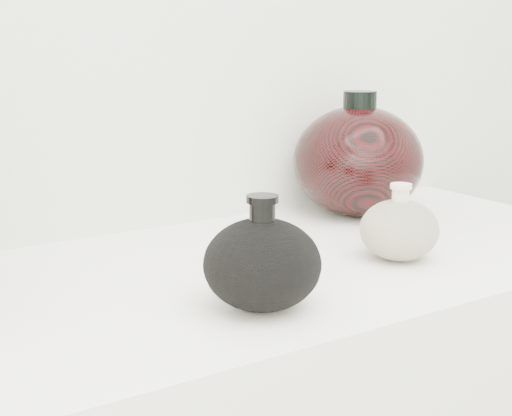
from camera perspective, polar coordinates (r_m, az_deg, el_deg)
black_gourd_vase at (r=0.78m, az=0.50°, el=-4.44°), size 0.17×0.17×0.13m
cream_gourd_vase at (r=0.98m, az=11.38°, el=-1.67°), size 0.14×0.14×0.10m
right_round_pot at (r=1.22m, az=8.16°, el=3.78°), size 0.27×0.27×0.21m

